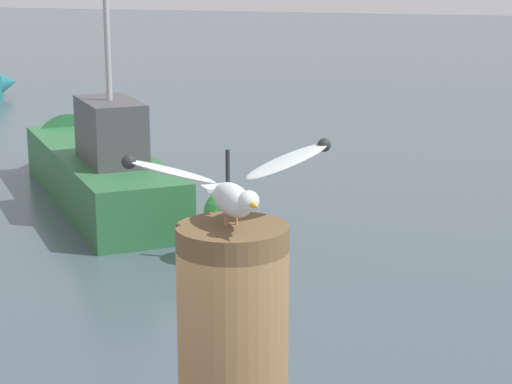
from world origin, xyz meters
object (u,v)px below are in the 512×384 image
at_px(seagull, 233,186).
at_px(channel_buoy, 228,222).
at_px(boat_green, 92,164).
at_px(mooring_post, 233,371).

relative_size(seagull, channel_buoy, 0.44).
xyz_separation_m(boat_green, channel_buoy, (2.92, -2.35, -0.01)).
bearing_deg(boat_green, mooring_post, -60.32).
distance_m(mooring_post, channel_buoy, 7.60).
bearing_deg(mooring_post, channel_buoy, 109.05).
height_order(boat_green, channel_buoy, boat_green).
bearing_deg(channel_buoy, mooring_post, -70.95).
xyz_separation_m(seagull, boat_green, (-5.34, 9.38, -2.21)).
bearing_deg(seagull, boat_green, 119.69).
relative_size(mooring_post, boat_green, 0.19).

